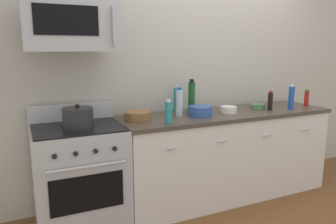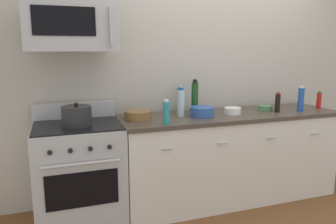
# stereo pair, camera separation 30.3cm
# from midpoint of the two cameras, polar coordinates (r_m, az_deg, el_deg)

# --- Properties ---
(ground_plane) EXTENTS (6.48, 6.48, 0.00)m
(ground_plane) POSITION_cam_midpoint_polar(r_m,az_deg,el_deg) (3.70, 7.48, -14.22)
(ground_plane) COLOR brown
(back_wall) EXTENTS (5.40, 0.10, 2.70)m
(back_wall) POSITION_cam_midpoint_polar(r_m,az_deg,el_deg) (3.70, 4.60, 7.58)
(back_wall) COLOR #B7B2A8
(back_wall) RESTS_ON ground_plane
(counter_unit) EXTENTS (2.31, 0.66, 0.92)m
(counter_unit) POSITION_cam_midpoint_polar(r_m,az_deg,el_deg) (3.52, 7.67, -7.43)
(counter_unit) COLOR silver
(counter_unit) RESTS_ON ground_plane
(range_oven) EXTENTS (0.76, 0.69, 1.07)m
(range_oven) POSITION_cam_midpoint_polar(r_m,az_deg,el_deg) (3.04, -18.04, -10.80)
(range_oven) COLOR #B7BABF
(range_oven) RESTS_ON ground_plane
(microwave) EXTENTS (0.74, 0.44, 0.40)m
(microwave) POSITION_cam_midpoint_polar(r_m,az_deg,el_deg) (2.88, -19.69, 14.00)
(microwave) COLOR #B7BABF
(bottle_wine_green) EXTENTS (0.07, 0.07, 0.35)m
(bottle_wine_green) POSITION_cam_midpoint_polar(r_m,az_deg,el_deg) (3.33, 1.57, 2.64)
(bottle_wine_green) COLOR #19471E
(bottle_wine_green) RESTS_ON countertop_slab
(bottle_soy_sauce_dark) EXTENTS (0.05, 0.05, 0.21)m
(bottle_soy_sauce_dark) POSITION_cam_midpoint_polar(r_m,az_deg,el_deg) (3.61, 15.27, 1.84)
(bottle_soy_sauce_dark) COLOR black
(bottle_soy_sauce_dark) RESTS_ON countertop_slab
(bottle_sparkling_teal) EXTENTS (0.07, 0.07, 0.28)m
(bottle_sparkling_teal) POSITION_cam_midpoint_polar(r_m,az_deg,el_deg) (3.37, -1.00, 2.17)
(bottle_sparkling_teal) COLOR #197F7A
(bottle_sparkling_teal) RESTS_ON countertop_slab
(bottle_dish_soap) EXTENTS (0.06, 0.06, 0.22)m
(bottle_dish_soap) POSITION_cam_midpoint_polar(r_m,az_deg,el_deg) (2.84, -2.97, -0.10)
(bottle_dish_soap) COLOR teal
(bottle_dish_soap) RESTS_ON countertop_slab
(bottle_soda_blue) EXTENTS (0.06, 0.06, 0.27)m
(bottle_soda_blue) POSITION_cam_midpoint_polar(r_m,az_deg,el_deg) (3.75, 18.74, 2.45)
(bottle_soda_blue) COLOR #1E4CA5
(bottle_soda_blue) RESTS_ON countertop_slab
(bottle_hot_sauce_red) EXTENTS (0.05, 0.05, 0.19)m
(bottle_hot_sauce_red) POSITION_cam_midpoint_polar(r_m,az_deg,el_deg) (4.03, 21.24, 2.28)
(bottle_hot_sauce_red) COLOR #B21914
(bottle_hot_sauce_red) RESTS_ON countertop_slab
(bottle_water_clear) EXTENTS (0.07, 0.07, 0.28)m
(bottle_water_clear) POSITION_cam_midpoint_polar(r_m,az_deg,el_deg) (3.18, -0.73, 1.68)
(bottle_water_clear) COLOR silver
(bottle_water_clear) RESTS_ON countertop_slab
(bowl_white_ceramic) EXTENTS (0.17, 0.17, 0.07)m
(bowl_white_ceramic) POSITION_cam_midpoint_polar(r_m,az_deg,el_deg) (3.38, 8.14, 0.44)
(bowl_white_ceramic) COLOR white
(bowl_white_ceramic) RESTS_ON countertop_slab
(bowl_wooden_salad) EXTENTS (0.25, 0.25, 0.08)m
(bowl_wooden_salad) POSITION_cam_midpoint_polar(r_m,az_deg,el_deg) (3.05, -8.21, -0.59)
(bowl_wooden_salad) COLOR brown
(bowl_wooden_salad) RESTS_ON countertop_slab
(bowl_green_glaze) EXTENTS (0.16, 0.16, 0.05)m
(bowl_green_glaze) POSITION_cam_midpoint_polar(r_m,az_deg,el_deg) (3.67, 13.27, 0.98)
(bowl_green_glaze) COLOR #477A4C
(bowl_green_glaze) RESTS_ON countertop_slab
(bowl_blue_mixing) EXTENTS (0.24, 0.24, 0.10)m
(bowl_blue_mixing) POSITION_cam_midpoint_polar(r_m,az_deg,el_deg) (3.19, 3.00, 0.19)
(bowl_blue_mixing) COLOR #2D519E
(bowl_blue_mixing) RESTS_ON countertop_slab
(stockpot) EXTENTS (0.25, 0.25, 0.20)m
(stockpot) POSITION_cam_midpoint_polar(r_m,az_deg,el_deg) (2.83, -18.54, -1.00)
(stockpot) COLOR #262628
(stockpot) RESTS_ON range_oven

